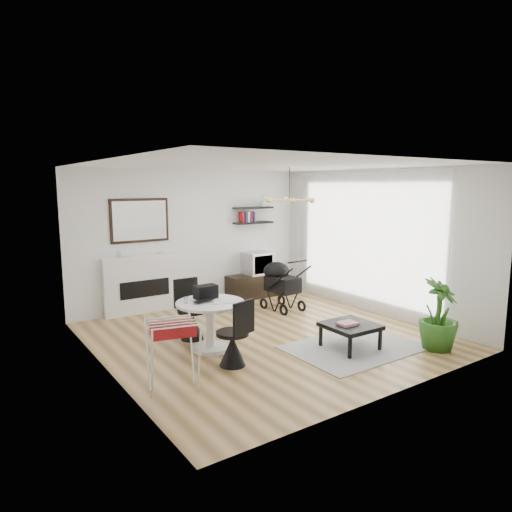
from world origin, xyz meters
TOP-DOWN VIEW (x-y plane):
  - floor at (0.00, 0.00)m, footprint 5.00×5.00m
  - ceiling at (0.00, 0.00)m, footprint 5.00×5.00m
  - wall_back at (0.00, 2.50)m, footprint 5.00×0.00m
  - wall_left at (-2.50, 0.00)m, footprint 0.00×5.00m
  - wall_right at (2.50, 0.00)m, footprint 0.00×5.00m
  - sheer_curtain at (2.40, 0.20)m, footprint 0.04×3.60m
  - fireplace at (-1.10, 2.42)m, footprint 1.50×0.17m
  - shelf_lower at (1.37, 2.37)m, footprint 0.90×0.25m
  - shelf_upper at (1.37, 2.37)m, footprint 0.90×0.25m
  - pendant_lamp at (0.70, 0.30)m, footprint 0.90×0.90m
  - tv_console at (1.37, 2.26)m, footprint 1.32×0.46m
  - crt_tv at (1.40, 2.26)m, footprint 0.55×0.48m
  - dining_table at (-1.02, -0.05)m, footprint 1.00×1.00m
  - laptop at (-1.09, -0.06)m, footprint 0.40×0.32m
  - black_bag at (-0.97, 0.17)m, footprint 0.33×0.20m
  - newspaper at (-0.88, -0.16)m, footprint 0.37×0.34m
  - drinking_glass at (-1.34, 0.09)m, footprint 0.06×0.06m
  - chair_far at (-1.03, 0.56)m, footprint 0.45×0.45m
  - chair_near at (-1.05, -0.74)m, footprint 0.48×0.49m
  - drying_rack at (-2.03, -0.99)m, footprint 0.68×0.66m
  - stroller at (1.19, 1.16)m, footprint 0.57×0.87m
  - rug at (0.77, -1.18)m, footprint 1.91×1.38m
  - coffee_table at (0.71, -1.16)m, footprint 0.72×0.72m
  - magazines at (0.65, -1.16)m, footprint 0.29×0.23m
  - potted_plant at (1.76, -1.90)m, footprint 0.73×0.73m

SIDE VIEW (x-z plane):
  - floor at x=0.00m, z-range 0.00..0.00m
  - rug at x=0.77m, z-range 0.00..0.01m
  - tv_console at x=1.37m, z-range 0.00..0.50m
  - chair_near at x=-1.05m, z-range -0.17..0.75m
  - chair_far at x=-1.03m, z-range -0.17..0.77m
  - coffee_table at x=0.71m, z-range 0.15..0.52m
  - magazines at x=0.65m, z-range 0.38..0.42m
  - stroller at x=1.19m, z-range -0.07..0.96m
  - drying_rack at x=-2.03m, z-range 0.02..0.88m
  - dining_table at x=-1.02m, z-range 0.12..0.84m
  - potted_plant at x=1.76m, z-range 0.00..1.05m
  - fireplace at x=-1.10m, z-range -0.39..1.77m
  - newspaper at x=-0.88m, z-range 0.73..0.74m
  - crt_tv at x=1.40m, z-range 0.50..0.98m
  - laptop at x=-1.09m, z-range 0.73..0.76m
  - drinking_glass at x=-1.34m, z-range 0.73..0.82m
  - black_bag at x=-0.97m, z-range 0.73..0.93m
  - wall_back at x=0.00m, z-range -1.15..3.85m
  - wall_left at x=-2.50m, z-range -1.15..3.85m
  - wall_right at x=2.50m, z-range -1.15..3.85m
  - sheer_curtain at x=2.40m, z-range 0.05..2.65m
  - shelf_lower at x=1.37m, z-range 1.58..1.62m
  - shelf_upper at x=1.37m, z-range 1.90..1.94m
  - pendant_lamp at x=0.70m, z-range 2.10..2.20m
  - ceiling at x=0.00m, z-range 2.70..2.70m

